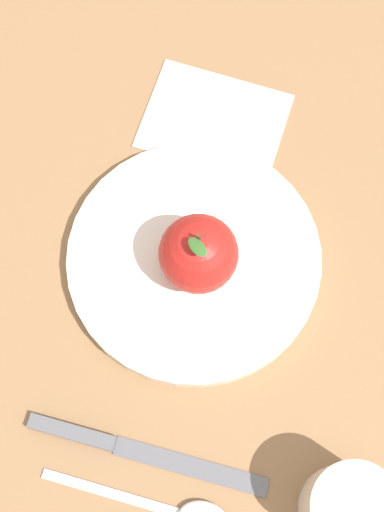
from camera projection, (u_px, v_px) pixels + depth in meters
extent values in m
plane|color=olive|center=(188.00, 306.00, 0.77)|extent=(2.40, 2.40, 0.00)
cylinder|color=silver|center=(192.00, 260.00, 0.78)|extent=(0.25, 0.25, 0.02)
torus|color=silver|center=(192.00, 258.00, 0.77)|extent=(0.25, 0.25, 0.01)
sphere|color=#B21E19|center=(198.00, 254.00, 0.73)|extent=(0.08, 0.08, 0.08)
cylinder|color=#4C3319|center=(199.00, 238.00, 0.69)|extent=(0.00, 0.00, 0.02)
ellipsoid|color=#386628|center=(197.00, 247.00, 0.68)|extent=(0.03, 0.03, 0.01)
cylinder|color=silver|center=(348.00, 509.00, 0.67)|extent=(0.08, 0.08, 0.08)
torus|color=silver|center=(357.00, 508.00, 0.64)|extent=(0.08, 0.08, 0.01)
cylinder|color=#A0998B|center=(356.00, 508.00, 0.64)|extent=(0.06, 0.06, 0.01)
cube|color=#59595E|center=(191.00, 466.00, 0.72)|extent=(0.04, 0.15, 0.00)
cube|color=#59595E|center=(72.00, 432.00, 0.73)|extent=(0.02, 0.09, 0.01)
cube|color=silver|center=(110.00, 493.00, 0.71)|extent=(0.03, 0.13, 0.01)
cube|color=beige|center=(214.00, 120.00, 0.84)|extent=(0.14, 0.17, 0.00)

